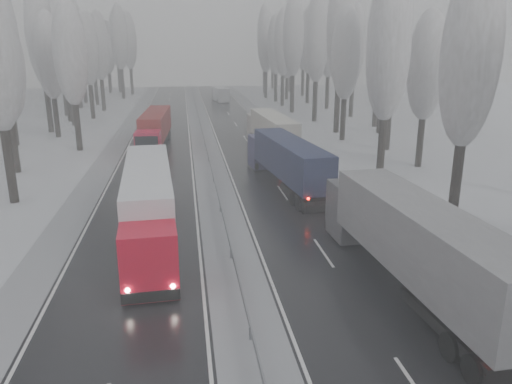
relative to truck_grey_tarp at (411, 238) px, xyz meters
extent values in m
cube|color=black|center=(-2.82, 22.74, -2.61)|extent=(7.50, 200.00, 0.03)
cube|color=black|center=(-13.32, 22.74, -2.61)|extent=(7.50, 200.00, 0.03)
cube|color=#97999F|center=(-8.07, 22.74, -2.60)|extent=(3.00, 200.00, 0.04)
cube|color=#97999F|center=(2.13, 22.74, -2.60)|extent=(2.40, 200.00, 0.04)
cube|color=#97999F|center=(-18.27, 22.74, -2.60)|extent=(2.40, 200.00, 0.04)
cube|color=slate|center=(-8.07, 22.74, -2.02)|extent=(0.06, 200.00, 0.32)
cube|color=slate|center=(-8.07, 20.74, -2.32)|extent=(0.12, 0.12, 0.60)
cube|color=slate|center=(-8.07, 52.74, -2.32)|extent=(0.12, 0.12, 0.60)
cylinder|color=black|center=(6.97, 8.41, 0.18)|extent=(0.68, 0.68, 5.60)
ellipsoid|color=gray|center=(6.97, 8.41, 8.18)|extent=(3.60, 3.60, 11.45)
cylinder|color=black|center=(6.44, 19.77, 0.19)|extent=(0.68, 0.68, 5.62)
ellipsoid|color=gray|center=(6.44, 19.77, 8.22)|extent=(3.60, 3.60, 11.48)
cylinder|color=black|center=(11.95, 23.77, -0.15)|extent=(0.64, 0.64, 4.94)
ellipsoid|color=gray|center=(11.95, 23.77, 6.90)|extent=(3.60, 3.60, 10.09)
cylinder|color=black|center=(9.83, 27.91, 0.04)|extent=(0.66, 0.66, 5.32)
ellipsoid|color=gray|center=(9.83, 27.91, 7.65)|extent=(3.60, 3.60, 10.88)
cylinder|color=black|center=(12.05, 31.91, 0.54)|extent=(0.72, 0.72, 6.31)
ellipsoid|color=gray|center=(12.05, 31.91, 9.55)|extent=(3.60, 3.60, 12.90)
cylinder|color=black|center=(8.95, 38.34, 0.07)|extent=(0.67, 0.67, 5.38)
ellipsoid|color=gray|center=(8.95, 38.34, 7.75)|extent=(3.60, 3.60, 10.98)
cylinder|color=black|center=(15.24, 42.34, -0.32)|extent=(0.62, 0.62, 4.59)
ellipsoid|color=gray|center=(15.24, 42.34, 6.24)|extent=(3.60, 3.60, 9.39)
cylinder|color=black|center=(9.83, 43.76, 0.85)|extent=(0.76, 0.76, 6.95)
ellipsoid|color=gray|center=(9.83, 43.76, 10.78)|extent=(3.60, 3.60, 14.19)
cylinder|color=black|center=(16.74, 47.76, 0.67)|extent=(0.74, 0.74, 6.59)
ellipsoid|color=gray|center=(16.74, 47.76, 10.09)|extent=(3.60, 3.60, 13.46)
cylinder|color=black|center=(9.49, 54.01, 0.56)|extent=(0.72, 0.72, 6.37)
ellipsoid|color=gray|center=(9.49, 54.01, 9.66)|extent=(3.60, 3.60, 13.01)
cylinder|color=black|center=(16.64, 58.01, 0.37)|extent=(0.70, 0.70, 5.97)
ellipsoid|color=gray|center=(16.64, 58.01, 8.90)|extent=(3.60, 3.60, 12.20)
cylinder|color=black|center=(8.27, 64.69, 0.71)|extent=(0.74, 0.74, 6.65)
ellipsoid|color=gray|center=(8.27, 64.69, 10.21)|extent=(3.60, 3.60, 13.59)
cylinder|color=black|center=(15.64, 68.69, 0.45)|extent=(0.71, 0.71, 6.14)
ellipsoid|color=gray|center=(15.64, 68.69, 9.22)|extent=(3.60, 3.60, 12.54)
cylinder|color=black|center=(8.49, 74.44, 0.41)|extent=(0.71, 0.71, 6.05)
ellipsoid|color=gray|center=(8.49, 74.44, 9.06)|extent=(3.60, 3.60, 12.37)
cylinder|color=black|center=(14.41, 78.44, 0.53)|extent=(0.72, 0.72, 6.30)
ellipsoid|color=gray|center=(14.41, 78.44, 9.53)|extent=(3.60, 3.60, 12.87)
cylinder|color=black|center=(8.56, 81.95, 0.32)|extent=(0.70, 0.70, 5.88)
ellipsoid|color=gray|center=(8.56, 81.95, 8.71)|extent=(3.60, 3.60, 12.00)
cylinder|color=black|center=(11.70, 85.95, -0.19)|extent=(0.64, 0.64, 4.86)
ellipsoid|color=gray|center=(11.70, 85.95, 6.75)|extent=(3.60, 3.60, 9.92)
cylinder|color=black|center=(7.66, 89.06, 0.37)|extent=(0.70, 0.70, 5.98)
ellipsoid|color=gray|center=(7.66, 89.06, 8.91)|extent=(3.60, 3.60, 12.21)
cylinder|color=black|center=(16.87, 93.06, 0.47)|extent=(0.71, 0.71, 6.19)
ellipsoid|color=gray|center=(16.87, 93.06, 9.31)|extent=(3.60, 3.60, 12.64)
cylinder|color=black|center=(8.97, 98.90, 0.81)|extent=(0.75, 0.75, 6.86)
ellipsoid|color=gray|center=(8.97, 98.90, 10.60)|extent=(3.60, 3.60, 14.01)
cylinder|color=black|center=(15.95, 102.90, 0.15)|extent=(0.68, 0.68, 5.55)
ellipsoid|color=gray|center=(15.95, 102.90, 8.08)|extent=(3.60, 3.60, 11.33)
cylinder|color=black|center=(10.66, 109.47, 0.43)|extent=(0.71, 0.71, 6.09)
ellipsoid|color=gray|center=(10.66, 109.47, 9.13)|extent=(3.60, 3.60, 12.45)
cylinder|color=black|center=(13.48, 113.47, 0.12)|extent=(0.67, 0.67, 5.49)
ellipsoid|color=gray|center=(13.48, 113.47, 7.96)|extent=(3.60, 3.60, 11.21)
cylinder|color=black|center=(-23.20, 17.31, 0.30)|extent=(0.69, 0.69, 5.83)
cylinder|color=black|center=(-25.82, 26.94, -0.11)|extent=(0.65, 0.65, 5.03)
ellipsoid|color=gray|center=(-25.82, 26.94, 7.08)|extent=(3.60, 3.60, 10.28)
cylinder|color=black|center=(-22.01, 36.47, 0.10)|extent=(0.67, 0.67, 5.44)
ellipsoid|color=gray|center=(-22.01, 36.47, 7.86)|extent=(3.60, 3.60, 11.11)
cylinder|color=black|center=(-29.92, 40.47, 0.24)|extent=(0.69, 0.69, 5.72)
ellipsoid|color=gray|center=(-29.92, 40.47, 8.42)|extent=(3.60, 3.60, 11.69)
cylinder|color=black|center=(-26.33, 45.45, -0.01)|extent=(0.66, 0.66, 5.23)
ellipsoid|color=gray|center=(-26.33, 45.45, 7.46)|extent=(3.60, 3.60, 10.68)
cylinder|color=black|center=(-28.12, 49.45, 0.68)|extent=(0.74, 0.74, 6.60)
ellipsoid|color=gray|center=(-28.12, 49.45, 10.11)|extent=(3.60, 3.60, 13.49)
cylinder|color=black|center=(-26.23, 55.09, -0.04)|extent=(0.65, 0.65, 5.16)
ellipsoid|color=gray|center=(-26.23, 55.09, 7.33)|extent=(3.60, 3.60, 10.54)
cylinder|color=black|center=(-27.62, 59.09, 0.28)|extent=(0.69, 0.69, 5.79)
ellipsoid|color=gray|center=(-27.62, 59.09, 8.56)|extent=(3.60, 3.60, 11.84)
cylinder|color=black|center=(-24.65, 61.85, 0.20)|extent=(0.68, 0.68, 5.64)
ellipsoid|color=gray|center=(-24.65, 61.85, 8.26)|extent=(3.60, 3.60, 11.53)
cylinder|color=black|center=(-29.49, 65.85, 0.66)|extent=(0.73, 0.73, 6.56)
ellipsoid|color=gray|center=(-29.49, 65.85, 10.03)|extent=(3.60, 3.60, 13.40)
cylinder|color=black|center=(-24.40, 71.93, 0.28)|extent=(0.69, 0.69, 5.79)
ellipsoid|color=gray|center=(-24.40, 71.93, 8.55)|extent=(3.60, 3.60, 11.84)
cylinder|color=black|center=(-29.16, 75.93, 0.70)|extent=(0.74, 0.74, 6.65)
ellipsoid|color=gray|center=(-29.16, 75.93, 10.20)|extent=(3.60, 3.60, 13.58)
cylinder|color=black|center=(-27.00, 81.28, -0.06)|extent=(0.65, 0.65, 5.12)
ellipsoid|color=gray|center=(-27.00, 81.28, 7.26)|extent=(3.60, 3.60, 10.46)
cylinder|color=black|center=(-29.89, 85.28, 0.30)|extent=(0.69, 0.69, 5.84)
ellipsoid|color=gray|center=(-29.89, 85.28, 8.64)|extent=(3.60, 3.60, 11.92)
cylinder|color=black|center=(-23.14, 92.07, 0.72)|extent=(0.74, 0.74, 6.67)
ellipsoid|color=gray|center=(-23.14, 92.07, 10.25)|extent=(3.60, 3.60, 13.63)
cylinder|color=black|center=(-32.27, 96.07, 0.53)|extent=(0.72, 0.72, 6.31)
ellipsoid|color=gray|center=(-32.27, 96.07, 9.54)|extent=(3.60, 3.60, 12.88)
cylinder|color=black|center=(-22.12, 101.46, 0.52)|extent=(0.72, 0.72, 6.29)
ellipsoid|color=gray|center=(-22.12, 101.46, 9.50)|extent=(3.60, 3.60, 12.84)
cylinder|color=black|center=(-27.73, 105.46, -0.19)|extent=(0.64, 0.64, 4.86)
ellipsoid|color=gray|center=(-27.73, 105.46, 6.74)|extent=(3.60, 3.60, 9.92)
cylinder|color=black|center=(-25.63, 108.05, 0.69)|extent=(0.74, 0.74, 6.63)
ellipsoid|color=gray|center=(-25.63, 108.05, 10.16)|extent=(3.60, 3.60, 13.54)
cylinder|color=black|center=(-28.40, 112.05, 0.27)|extent=(0.69, 0.69, 5.79)
ellipsoid|color=gray|center=(-28.40, 112.05, 8.54)|extent=(3.60, 3.60, 11.82)
cube|color=#444448|center=(-0.41, 7.32, -0.81)|extent=(2.89, 3.00, 3.29)
cube|color=black|center=(-0.49, 8.69, -0.05)|extent=(2.52, 0.25, 1.10)
cube|color=black|center=(-0.50, 8.80, -2.13)|extent=(2.74, 0.32, 0.55)
cube|color=slate|center=(0.07, -1.21, 0.34)|extent=(3.59, 14.37, 3.07)
cube|color=black|center=(0.29, -5.14, -1.80)|extent=(2.74, 6.15, 0.49)
cylinder|color=black|center=(-1.51, 6.38, -2.05)|extent=(0.45, 1.16, 1.14)
cylinder|color=black|center=(0.78, 6.51, -2.05)|extent=(0.45, 1.16, 1.14)
cylinder|color=black|center=(-0.83, -5.65, -2.05)|extent=(0.45, 1.16, 1.14)
cylinder|color=black|center=(1.46, -5.52, -2.05)|extent=(0.45, 1.16, 1.14)
cylinder|color=black|center=(-0.75, -7.07, -2.05)|extent=(0.45, 1.16, 1.14)
sphere|color=#FF0C05|center=(-0.56, -8.50, -1.14)|extent=(0.22, 0.22, 0.22)
sphere|color=white|center=(-1.54, 8.77, -1.69)|extent=(0.24, 0.24, 0.24)
sphere|color=white|center=(0.54, 8.89, -1.69)|extent=(0.24, 0.24, 0.24)
cube|color=#1D1C46|center=(-2.98, 25.16, -0.99)|extent=(2.75, 2.84, 2.96)
cube|color=black|center=(-3.13, 26.38, -0.30)|extent=(2.27, 0.37, 0.99)
cube|color=black|center=(-3.14, 26.48, -2.18)|extent=(2.47, 0.44, 0.49)
cube|color=#131634|center=(-2.07, 17.51, 0.05)|extent=(4.01, 13.05, 2.77)
cube|color=black|center=(-1.31, 11.08, -2.08)|extent=(2.27, 0.39, 0.44)
cube|color=black|center=(-1.65, 13.98, -1.88)|extent=(2.80, 5.65, 0.44)
cube|color=black|center=(-1.38, 11.62, -2.27)|extent=(2.26, 0.33, 0.59)
cylinder|color=black|center=(-3.92, 24.25, -2.11)|extent=(0.46, 1.06, 1.03)
cylinder|color=black|center=(-1.86, 24.50, -2.11)|extent=(0.46, 1.06, 1.03)
cylinder|color=black|center=(-2.64, 13.46, -2.11)|extent=(0.46, 1.06, 1.03)
cylinder|color=black|center=(-0.58, 13.71, -2.11)|extent=(0.46, 1.06, 1.03)
cylinder|color=black|center=(-2.49, 12.19, -2.11)|extent=(0.46, 1.06, 1.03)
cylinder|color=black|center=(-0.43, 12.43, -2.11)|extent=(0.46, 1.06, 1.03)
sphere|color=#FF0C05|center=(-2.23, 10.90, -1.29)|extent=(0.20, 0.20, 0.20)
sphere|color=#FF0C05|center=(-0.37, 11.12, -1.29)|extent=(0.20, 0.20, 0.20)
sphere|color=white|center=(-4.07, 26.40, -1.78)|extent=(0.22, 0.22, 0.22)
sphere|color=white|center=(-2.21, 26.62, -1.78)|extent=(0.22, 0.22, 0.22)
cube|color=#9C958A|center=(-1.27, 40.01, -1.00)|extent=(2.60, 2.69, 2.94)
cube|color=black|center=(-1.35, 41.23, -0.32)|extent=(2.26, 0.24, 0.98)
cube|color=black|center=(-1.35, 41.33, -2.18)|extent=(2.45, 0.30, 0.49)
cube|color=#B5B2A2|center=(-0.80, 32.38, 0.02)|extent=(3.27, 12.87, 2.74)
cube|color=black|center=(-0.41, 25.98, -2.08)|extent=(2.26, 0.26, 0.44)
cube|color=black|center=(-0.59, 28.86, -1.89)|extent=(2.48, 5.51, 0.44)
cube|color=black|center=(-0.44, 26.51, -2.28)|extent=(2.25, 0.20, 0.59)
cylinder|color=black|center=(-2.25, 39.16, -2.11)|extent=(0.40, 1.04, 1.02)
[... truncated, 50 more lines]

